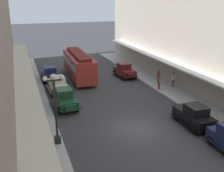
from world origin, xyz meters
TOP-DOWN VIEW (x-y plane):
  - ground_plane at (0.00, 0.00)m, footprint 200.00×200.00m
  - sidewalk_left at (-7.50, 0.00)m, footprint 3.00×60.00m
  - sidewalk_right at (7.50, 0.00)m, footprint 3.00×60.00m
  - parked_car_0 at (4.75, 14.46)m, footprint 2.28×4.31m
  - parked_car_1 at (-4.65, 6.37)m, footprint 2.29×4.31m
  - parked_car_2 at (-4.84, 16.13)m, footprint 2.15×4.26m
  - parked_car_4 at (4.68, -1.01)m, footprint 2.17×4.27m
  - parked_car_5 at (-4.60, 11.22)m, footprint 2.25×4.30m
  - streetcar at (-1.16, 15.64)m, footprint 2.73×9.66m
  - lamp_post_with_clock at (-6.40, -0.44)m, footprint 1.42×0.44m
  - fire_hydrant at (6.35, 7.92)m, footprint 0.24×0.24m
  - pedestrian_0 at (8.39, 8.25)m, footprint 0.36×0.28m
  - pedestrian_1 at (-7.54, 0.11)m, footprint 0.36×0.28m
  - pedestrian_2 at (-8.42, 5.00)m, footprint 0.36×0.28m
  - pedestrian_3 at (7.32, 9.88)m, footprint 0.36×0.28m

SIDE VIEW (x-z plane):
  - ground_plane at x=0.00m, z-range 0.00..0.00m
  - sidewalk_left at x=-7.50m, z-range 0.00..0.15m
  - sidewalk_right at x=7.50m, z-range 0.00..0.15m
  - fire_hydrant at x=6.35m, z-range 0.15..0.97m
  - parked_car_0 at x=4.75m, z-range 0.02..1.86m
  - parked_car_1 at x=-4.65m, z-range 0.02..1.86m
  - parked_car_2 at x=-4.84m, z-range 0.02..1.86m
  - parked_car_4 at x=4.68m, z-range 0.02..1.86m
  - parked_car_5 at x=-4.60m, z-range 0.02..1.86m
  - pedestrian_0 at x=8.39m, z-range 0.18..1.85m
  - pedestrian_1 at x=-7.54m, z-range 0.18..1.85m
  - pedestrian_2 at x=-8.42m, z-range 0.18..1.85m
  - pedestrian_3 at x=7.32m, z-range 0.18..1.85m
  - streetcar at x=-1.16m, z-range 0.17..3.63m
  - lamp_post_with_clock at x=-6.40m, z-range 0.41..5.57m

